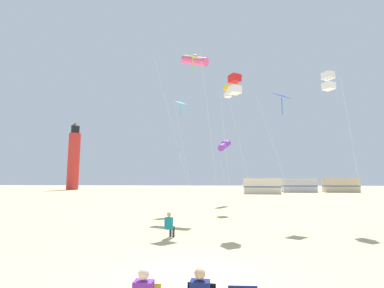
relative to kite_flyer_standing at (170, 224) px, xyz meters
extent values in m
plane|color=#CCB584|center=(1.26, -4.98, -0.61)|extent=(200.00, 200.00, 0.00)
sphere|color=beige|center=(0.69, -7.89, 0.45)|extent=(0.20, 0.20, 0.20)
sphere|color=#D8A87F|center=(1.68, -7.82, 0.45)|extent=(0.20, 0.20, 0.20)
cube|color=#147F84|center=(-0.03, -0.08, 0.07)|extent=(0.39, 0.32, 0.52)
sphere|color=#D8A87F|center=(-0.03, -0.08, 0.45)|extent=(0.20, 0.20, 0.20)
cylinder|color=#2D2D38|center=(0.11, 0.07, -0.17)|extent=(0.24, 0.38, 0.13)
cylinder|color=#2D2D38|center=(0.16, 0.22, -0.40)|extent=(0.11, 0.11, 0.42)
cylinder|color=#2D2D38|center=(-0.04, 0.12, -0.17)|extent=(0.24, 0.38, 0.13)
cylinder|color=#2D2D38|center=(0.01, 0.27, -0.40)|extent=(0.11, 0.11, 0.42)
cylinder|color=silver|center=(2.82, 2.53, 3.53)|extent=(0.61, 1.20, 8.28)
cube|color=red|center=(3.41, 2.83, 8.02)|extent=(0.82, 0.82, 0.44)
cube|color=white|center=(3.41, 2.83, 7.32)|extent=(0.82, 0.82, 0.44)
cylinder|color=silver|center=(1.96, 7.95, 5.63)|extent=(1.46, 2.48, 12.48)
cylinder|color=#E54C8C|center=(0.73, 8.68, 11.86)|extent=(2.51, 1.87, 1.48)
sphere|color=#E54C8C|center=(0.73, 8.68, 12.01)|extent=(0.76, 0.76, 0.76)
cylinder|color=silver|center=(5.85, 3.44, 3.38)|extent=(1.94, 1.39, 8.00)
cube|color=blue|center=(6.54, 4.40, 7.38)|extent=(1.22, 1.22, 0.40)
cylinder|color=blue|center=(6.54, 4.40, 6.73)|extent=(0.04, 0.04, 1.10)
cylinder|color=silver|center=(3.33, 16.19, 2.54)|extent=(0.99, 0.44, 6.31)
cylinder|color=purple|center=(3.54, 16.67, 5.69)|extent=(1.64, 2.57, 1.48)
sphere|color=purple|center=(3.54, 16.67, 5.84)|extent=(0.76, 0.76, 0.76)
cylinder|color=silver|center=(4.63, 11.19, 4.90)|extent=(2.58, 1.84, 11.03)
cube|color=yellow|center=(3.71, 12.47, 10.76)|extent=(0.82, 0.82, 0.44)
cube|color=white|center=(3.71, 12.47, 10.06)|extent=(0.82, 0.82, 0.44)
cylinder|color=silver|center=(10.29, 3.53, 3.85)|extent=(1.70, 1.59, 8.92)
cube|color=white|center=(9.50, 4.37, 8.66)|extent=(0.82, 0.82, 0.44)
cube|color=white|center=(9.50, 4.37, 7.96)|extent=(0.82, 0.82, 0.44)
cylinder|color=silver|center=(-0.20, 2.74, 4.79)|extent=(3.14, 2.07, 10.80)
cube|color=#72D12D|center=(0.83, 4.31, 10.19)|extent=(1.22, 1.22, 0.40)
cylinder|color=#72D12D|center=(0.83, 4.31, 9.54)|extent=(0.04, 0.04, 1.10)
cylinder|color=silver|center=(-0.25, 9.59, 4.09)|extent=(1.79, 0.81, 9.41)
cube|color=#1EB2D1|center=(-0.64, 10.47, 8.80)|extent=(1.22, 1.22, 0.40)
cylinder|color=#1EB2D1|center=(-0.64, 10.47, 8.15)|extent=(0.04, 0.04, 1.10)
cylinder|color=red|center=(-31.77, 52.48, 6.39)|extent=(2.80, 2.80, 14.00)
cylinder|color=black|center=(-31.77, 52.48, 14.29)|extent=(2.00, 2.00, 1.80)
cone|color=black|center=(-31.77, 52.48, 15.69)|extent=(2.20, 2.20, 1.00)
cube|color=beige|center=(11.34, 37.63, 0.79)|extent=(6.54, 2.72, 2.80)
cube|color=#4C608C|center=(11.34, 37.63, 0.65)|extent=(6.58, 2.76, 0.24)
cube|color=#B7BABF|center=(19.77, 43.31, 0.79)|extent=(6.53, 2.69, 2.80)
cube|color=#4C608C|center=(19.77, 43.31, 0.65)|extent=(6.57, 2.73, 0.24)
cube|color=#C6B28C|center=(28.06, 43.76, 0.79)|extent=(6.57, 2.84, 2.80)
cube|color=#4C608C|center=(28.06, 43.76, 0.65)|extent=(6.62, 2.89, 0.24)
camera|label=1|loc=(1.86, -12.84, 2.10)|focal=25.40mm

